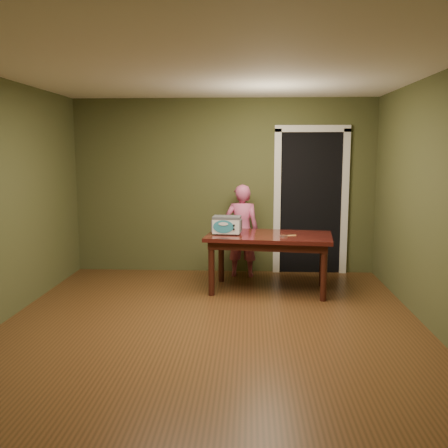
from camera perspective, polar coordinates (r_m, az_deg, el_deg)
name	(u,v)px	position (r m, az deg, el deg)	size (l,w,h in m)	color
floor	(211,328)	(5.31, -1.46, -11.78)	(5.00, 5.00, 0.00)	#5A3519
room_shell	(211,163)	(4.99, -1.53, 6.95)	(4.52, 5.02, 2.61)	#454927
doorway	(308,201)	(7.85, 9.62, 2.59)	(1.10, 0.66, 2.25)	black
dining_table	(269,242)	(6.54, 5.19, -2.06)	(1.70, 1.09, 0.75)	#330E0B
toy_oven	(227,224)	(6.51, 0.33, -0.03)	(0.40, 0.29, 0.24)	#4C4F54
baking_pan	(284,236)	(6.36, 6.85, -1.36)	(0.10, 0.10, 0.02)	silver
spatula	(289,235)	(6.45, 7.48, -1.30)	(0.18, 0.03, 0.01)	#F2C369
child	(242,231)	(7.27, 2.06, -0.77)	(0.49, 0.32, 1.35)	#C95280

